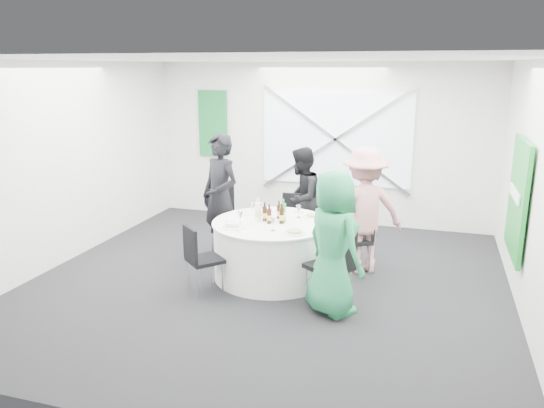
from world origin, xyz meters
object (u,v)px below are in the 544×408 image
(green_water_bottle, at_px, (283,213))
(person_man_back, at_px, (301,199))
(banquet_table, at_px, (272,249))
(person_man_back_left, at_px, (220,197))
(clear_water_bottle, at_px, (258,212))
(chair_back_right, at_px, (360,233))
(person_woman_pink, at_px, (364,210))
(chair_front_right, at_px, (335,261))
(chair_front_left, at_px, (199,255))
(chair_back_left, at_px, (225,213))
(chair_back, at_px, (293,219))
(person_woman_green, at_px, (333,243))

(green_water_bottle, bearing_deg, person_man_back, 93.05)
(banquet_table, height_order, person_man_back_left, person_man_back_left)
(green_water_bottle, height_order, clear_water_bottle, green_water_bottle)
(chair_back_right, distance_m, green_water_bottle, 1.14)
(banquet_table, xyz_separation_m, chair_back_right, (1.07, 0.58, 0.15))
(person_woman_pink, bearing_deg, chair_front_right, 56.08)
(chair_front_left, bearing_deg, chair_back_right, -100.62)
(chair_front_right, bearing_deg, chair_front_left, -51.55)
(chair_back_left, relative_size, person_man_back, 0.65)
(chair_back, relative_size, person_woman_pink, 0.51)
(banquet_table, height_order, green_water_bottle, green_water_bottle)
(chair_back_left, bearing_deg, chair_front_right, -88.97)
(person_woman_pink, distance_m, clear_water_bottle, 1.42)
(person_man_back, height_order, clear_water_bottle, person_man_back)
(chair_front_right, bearing_deg, person_man_back_left, -86.12)
(person_woman_green, bearing_deg, banquet_table, -0.00)
(chair_front_left, xyz_separation_m, person_man_back, (0.76, 2.02, 0.28))
(person_woman_pink, bearing_deg, chair_back_right, -44.79)
(person_man_back, bearing_deg, chair_back, -20.12)
(chair_front_right, relative_size, person_man_back, 0.63)
(banquet_table, xyz_separation_m, chair_front_left, (-0.69, -0.77, 0.12))
(chair_front_right, distance_m, green_water_bottle, 1.14)
(green_water_bottle, bearing_deg, person_man_back_left, 157.68)
(banquet_table, bearing_deg, chair_front_right, -35.57)
(banquet_table, height_order, person_woman_pink, person_woman_pink)
(chair_front_right, distance_m, person_woman_pink, 1.29)
(chair_back_left, height_order, person_woman_pink, person_woman_pink)
(chair_back_right, bearing_deg, person_man_back_left, -115.40)
(chair_back, bearing_deg, person_man_back, 66.17)
(banquet_table, distance_m, chair_back, 1.08)
(chair_front_left, relative_size, person_man_back_left, 0.47)
(chair_front_right, bearing_deg, person_man_back, -119.80)
(person_man_back, bearing_deg, chair_back_left, -60.05)
(chair_back_right, xyz_separation_m, person_woman_pink, (0.04, -0.01, 0.33))
(chair_front_left, xyz_separation_m, person_woman_pink, (1.80, 1.34, 0.35))
(chair_back_left, height_order, chair_front_left, chair_back_left)
(chair_front_right, distance_m, chair_front_left, 1.66)
(banquet_table, bearing_deg, green_water_bottle, 16.61)
(chair_front_right, xyz_separation_m, green_water_bottle, (-0.82, 0.73, 0.30))
(banquet_table, height_order, chair_front_left, chair_front_left)
(person_woman_pink, height_order, green_water_bottle, person_woman_pink)
(chair_back_right, relative_size, clear_water_bottle, 2.98)
(person_man_back, bearing_deg, green_water_bottle, 6.31)
(chair_front_left, bearing_deg, banquet_table, -90.00)
(chair_front_right, bearing_deg, chair_back_left, -91.05)
(chair_front_right, xyz_separation_m, chair_front_left, (-1.65, -0.08, -0.08))
(chair_back_left, distance_m, person_woman_green, 2.46)
(chair_back, distance_m, chair_back_right, 1.18)
(person_woman_pink, bearing_deg, green_water_bottle, 1.34)
(chair_back, relative_size, chair_back_right, 0.97)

